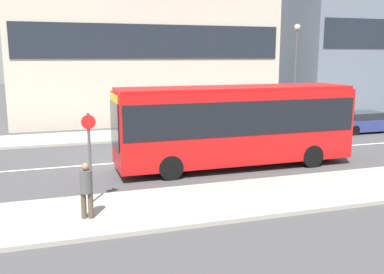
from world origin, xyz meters
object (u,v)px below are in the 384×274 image
city_bus (235,121)px  bus_stop_sign (90,151)px  street_lamp (296,65)px  parked_car_0 (364,122)px  pedestrian_near_stop (86,187)px

city_bus → bus_stop_sign: (-6.26, -3.19, -0.18)m
bus_stop_sign → street_lamp: size_ratio=0.44×
city_bus → parked_car_0: city_bus is taller
parked_car_0 → pedestrian_near_stop: pedestrian_near_stop is taller
city_bus → pedestrian_near_stop: bearing=-146.0°
city_bus → bus_stop_sign: size_ratio=3.55×
city_bus → parked_car_0: size_ratio=2.37×
parked_car_0 → pedestrian_near_stop: size_ratio=2.62×
city_bus → pedestrian_near_stop: city_bus is taller
street_lamp → city_bus: bearing=-135.0°
bus_stop_sign → street_lamp: 17.04m
parked_car_0 → street_lamp: 5.58m
pedestrian_near_stop → street_lamp: size_ratio=0.25×
parked_car_0 → pedestrian_near_stop: bearing=-150.6°
city_bus → bus_stop_sign: bearing=-153.9°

